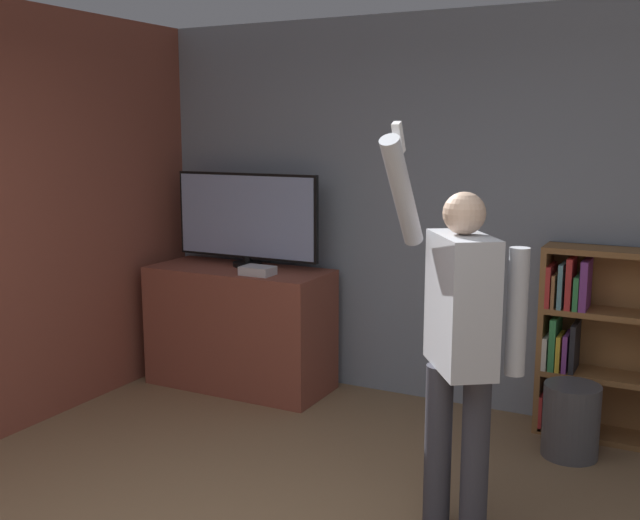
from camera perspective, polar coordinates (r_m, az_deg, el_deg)
The scene contains 8 objects.
wall_back at distance 5.23m, azimuth 10.03°, elevation 3.55°, with size 6.54×0.06×2.70m.
wall_side_brick at distance 5.15m, azimuth -21.22°, elevation 2.93°, with size 0.06×4.71×2.70m.
tv_ledge at distance 5.66m, azimuth -6.11°, elevation -5.14°, with size 1.36×0.59×0.90m.
television at distance 5.59m, azimuth -5.62°, elevation 3.20°, with size 1.19×0.22×0.70m.
game_console at distance 5.29m, azimuth -4.77°, elevation -0.81°, with size 0.23×0.16×0.06m.
bookshelf at distance 4.99m, azimuth 20.56°, elevation -5.88°, with size 0.89×0.28×1.21m.
person at distance 3.50m, azimuth 10.61°, elevation -5.48°, with size 0.60×0.56×1.96m.
waste_bin at distance 4.76m, azimuth 18.58°, elevation -11.52°, with size 0.33×0.33×0.44m.
Camera 1 is at (1.53, -1.83, 1.92)m, focal length 42.00 mm.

